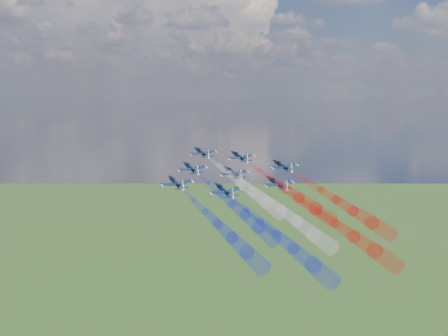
# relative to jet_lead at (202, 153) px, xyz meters

# --- Properties ---
(jet_lead) EXTENTS (15.86, 17.01, 6.94)m
(jet_lead) POSITION_rel_jet_lead_xyz_m (0.00, 0.00, 0.00)
(jet_lead) COLOR black
(trail_lead) EXTENTS (27.37, 42.14, 15.04)m
(trail_lead) POSITION_rel_jet_lead_xyz_m (14.55, -24.33, -6.58)
(trail_lead) COLOR white
(jet_inner_left) EXTENTS (15.86, 17.01, 6.94)m
(jet_inner_left) POSITION_rel_jet_lead_xyz_m (-2.25, -14.49, -3.62)
(jet_inner_left) COLOR black
(trail_inner_left) EXTENTS (27.37, 42.14, 15.04)m
(trail_inner_left) POSITION_rel_jet_lead_xyz_m (12.29, -38.83, -10.20)
(trail_inner_left) COLOR #1726C4
(jet_inner_right) EXTENTS (15.86, 17.01, 6.94)m
(jet_inner_right) POSITION_rel_jet_lead_xyz_m (13.74, -2.36, -1.12)
(jet_inner_right) COLOR black
(trail_inner_right) EXTENTS (27.37, 42.14, 15.04)m
(trail_inner_right) POSITION_rel_jet_lead_xyz_m (28.29, -26.69, -7.70)
(trail_inner_right) COLOR red
(jet_outer_left) EXTENTS (15.86, 17.01, 6.94)m
(jet_outer_left) POSITION_rel_jet_lead_xyz_m (-5.35, -28.25, -6.25)
(jet_outer_left) COLOR black
(trail_outer_left) EXTENTS (27.37, 42.14, 15.04)m
(trail_outer_left) POSITION_rel_jet_lead_xyz_m (9.19, -52.58, -12.84)
(trail_outer_left) COLOR #1726C4
(jet_center_third) EXTENTS (15.86, 17.01, 6.94)m
(jet_center_third) POSITION_rel_jet_lead_xyz_m (11.89, -17.27, -4.64)
(jet_center_third) COLOR black
(trail_center_third) EXTENTS (27.37, 42.14, 15.04)m
(trail_center_third) POSITION_rel_jet_lead_xyz_m (26.43, -41.60, -11.23)
(trail_center_third) COLOR white
(jet_outer_right) EXTENTS (15.86, 17.01, 6.94)m
(jet_outer_right) POSITION_rel_jet_lead_xyz_m (28.71, -7.93, -3.56)
(jet_outer_right) COLOR black
(trail_outer_right) EXTENTS (27.37, 42.14, 15.04)m
(trail_outer_right) POSITION_rel_jet_lead_xyz_m (43.26, -32.26, -10.15)
(trail_outer_right) COLOR red
(jet_rear_left) EXTENTS (15.86, 17.01, 6.94)m
(jet_rear_left) POSITION_rel_jet_lead_xyz_m (9.86, -32.69, -7.66)
(jet_rear_left) COLOR black
(trail_rear_left) EXTENTS (27.37, 42.14, 15.04)m
(trail_rear_left) POSITION_rel_jet_lead_xyz_m (24.41, -57.02, -14.24)
(trail_rear_left) COLOR #1726C4
(jet_rear_right) EXTENTS (15.86, 17.01, 6.94)m
(jet_rear_right) POSITION_rel_jet_lead_xyz_m (26.13, -23.93, -6.84)
(jet_rear_right) COLOR black
(trail_rear_right) EXTENTS (27.37, 42.14, 15.04)m
(trail_rear_right) POSITION_rel_jet_lead_xyz_m (40.67, -48.27, -13.42)
(trail_rear_right) COLOR red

